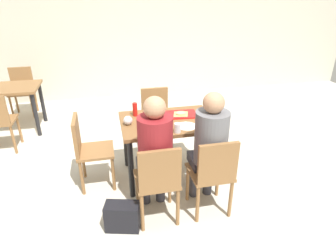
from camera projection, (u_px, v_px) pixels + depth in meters
The scene contains 24 objects.
ground_plane at pixel (168, 175), 3.57m from camera, with size 10.00×10.00×0.02m, color beige.
back_wall at pixel (133, 29), 5.81m from camera, with size 10.00×0.10×2.80m, color beige.
main_table at pixel (168, 129), 3.30m from camera, with size 1.07×0.77×0.74m.
chair_near_left at pixel (158, 179), 2.62m from camera, with size 0.40×0.40×0.86m.
chair_near_right at pixel (213, 172), 2.73m from camera, with size 0.40×0.40×0.86m.
chair_far_side at pixel (156, 114), 4.04m from camera, with size 0.40×0.40×0.86m.
chair_left_end at pixel (87, 147), 3.17m from camera, with size 0.40×0.40×0.86m.
person_in_red at pixel (155, 148), 2.64m from camera, with size 0.32×0.42×1.27m.
person_in_brown_jacket at pixel (209, 142), 2.75m from camera, with size 0.32×0.42×1.27m.
tray_red_near at pixel (154, 126), 3.10m from camera, with size 0.36×0.26×0.02m, color red.
tray_red_far at pixel (181, 114), 3.39m from camera, with size 0.36×0.26×0.02m, color red.
paper_plate_center at pixel (151, 114), 3.41m from camera, with size 0.22×0.22×0.01m, color white.
paper_plate_near_edge at pixel (187, 126), 3.10m from camera, with size 0.22×0.22×0.01m, color white.
pizza_slice_a at pixel (155, 125), 3.09m from camera, with size 0.16×0.24×0.02m.
pizza_slice_b at pixel (181, 113), 3.38m from camera, with size 0.23×0.22×0.02m.
pizza_slice_c at pixel (151, 112), 3.43m from camera, with size 0.21×0.18×0.02m.
plastic_cup_a at pixel (160, 106), 3.52m from camera, with size 0.07×0.07×0.10m, color white.
plastic_cup_b at pixel (177, 128), 2.95m from camera, with size 0.07×0.07×0.10m, color white.
soda_can at pixel (206, 111), 3.34m from camera, with size 0.07×0.07×0.12m, color #B7BCC6.
condiment_bottle at pixel (135, 109), 3.34m from camera, with size 0.06×0.06×0.16m, color red.
foil_bundle at pixel (128, 120), 3.13m from camera, with size 0.10×0.10×0.10m, color silver.
handbag at pixel (122, 217), 2.69m from camera, with size 0.32×0.16×0.28m, color black.
background_table at pixel (10, 95), 4.47m from camera, with size 0.90×0.70×0.74m.
background_chair_far at pixel (22, 88), 5.16m from camera, with size 0.40×0.40×0.86m.
Camera 1 is at (-0.66, -2.91, 2.05)m, focal length 30.55 mm.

